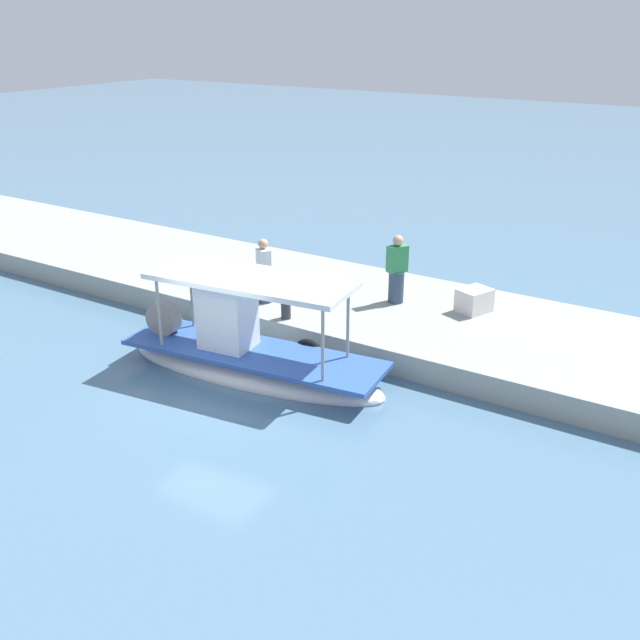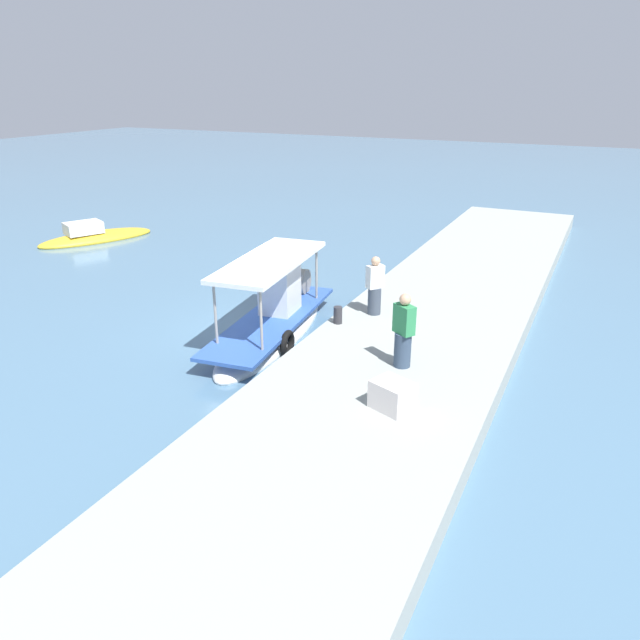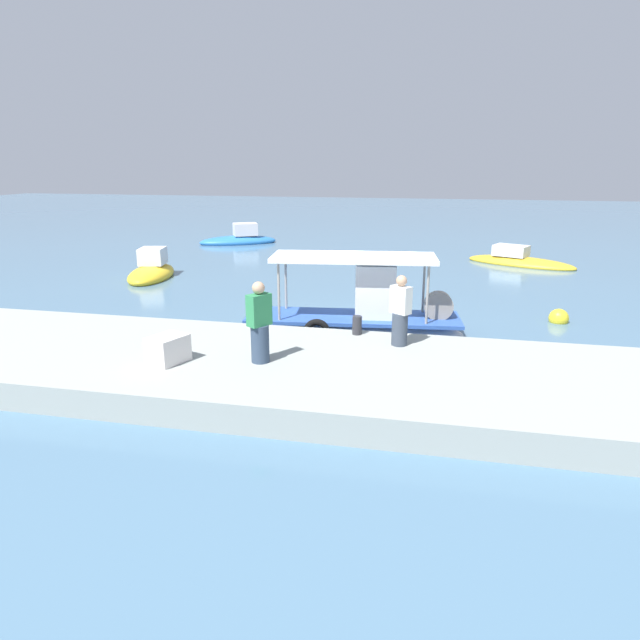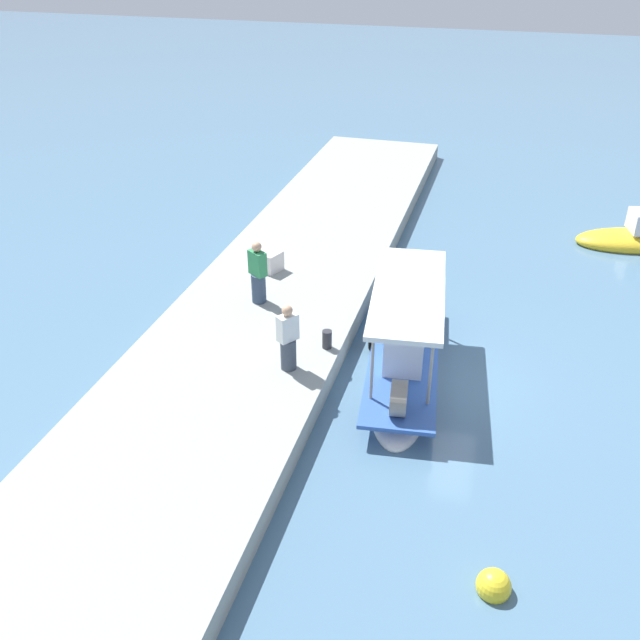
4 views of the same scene
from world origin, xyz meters
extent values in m
plane|color=slate|center=(0.00, 0.00, 0.00)|extent=(120.00, 120.00, 0.00)
cube|color=#989F98|center=(0.00, -4.79, 0.30)|extent=(36.00, 5.01, 0.60)
ellipsoid|color=white|center=(-0.28, -0.77, 0.05)|extent=(6.43, 2.36, 0.81)
cube|color=#3158A9|center=(-0.28, -0.77, 0.51)|extent=(6.18, 2.33, 0.10)
cube|color=silver|center=(0.35, -0.70, 1.26)|extent=(1.20, 1.03, 1.60)
cylinder|color=gray|center=(1.65, 0.09, 1.31)|extent=(0.07, 0.07, 1.71)
cylinder|color=gray|center=(1.79, -1.16, 1.31)|extent=(0.07, 0.07, 1.71)
cylinder|color=gray|center=(-2.35, -0.38, 1.31)|extent=(0.07, 0.07, 1.71)
cylinder|color=gray|center=(-2.20, -1.62, 1.31)|extent=(0.07, 0.07, 1.71)
cube|color=silver|center=(-0.28, -0.77, 2.23)|extent=(4.68, 2.16, 0.12)
torus|color=black|center=(-1.11, -1.73, 0.31)|extent=(0.76, 0.26, 0.74)
cylinder|color=gray|center=(2.10, -0.49, 0.91)|extent=(0.83, 0.44, 0.80)
cylinder|color=#314259|center=(-1.63, -5.05, 1.02)|extent=(0.55, 0.55, 0.83)
cube|color=#308850|center=(-1.63, -5.05, 1.77)|extent=(0.50, 0.57, 0.68)
sphere|color=tan|center=(-1.63, -5.05, 2.24)|extent=(0.27, 0.27, 0.27)
cylinder|color=#3A4452|center=(1.22, -3.26, 0.99)|extent=(0.52, 0.52, 0.78)
cube|color=silver|center=(1.22, -3.26, 1.70)|extent=(0.54, 0.49, 0.64)
sphere|color=tan|center=(1.22, -3.26, 2.15)|extent=(0.25, 0.25, 0.25)
cylinder|color=#2D2D33|center=(0.12, -2.63, 0.84)|extent=(0.24, 0.24, 0.47)
cube|color=silver|center=(-3.57, -5.50, 0.90)|extent=(0.86, 0.96, 0.59)
sphere|color=yellow|center=(5.76, 1.83, 0.12)|extent=(0.60, 0.60, 0.60)
ellipsoid|color=gold|center=(5.87, 12.03, 0.06)|extent=(5.38, 3.77, 0.62)
cube|color=silver|center=(5.41, 12.25, 0.63)|extent=(1.84, 1.60, 0.51)
camera|label=1|loc=(-9.47, 11.01, 7.46)|focal=41.51mm
camera|label=2|loc=(-13.76, -8.82, 6.79)|focal=33.68mm
camera|label=3|loc=(2.04, -16.00, 4.82)|focal=31.48mm
camera|label=4|loc=(13.99, 1.15, 9.86)|focal=38.89mm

